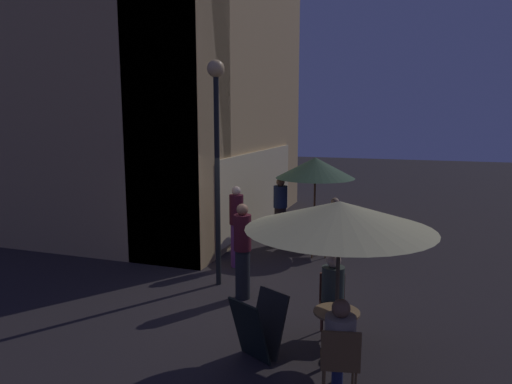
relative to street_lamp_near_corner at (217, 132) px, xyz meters
name	(u,v)px	position (x,y,z in m)	size (l,w,h in m)	color
ground_plane	(235,298)	(-0.57, -0.57, -2.98)	(60.00, 60.00, 0.00)	#292425
cafe_building	(173,53)	(3.41, 2.74, 1.96)	(8.65, 7.12, 9.90)	tan
street_lamp_near_corner	(217,132)	(0.00, 0.00, 0.00)	(0.32, 0.32, 4.29)	black
menu_sandwich_board	(259,327)	(-2.42, -1.64, -2.54)	(0.82, 0.78, 0.87)	black
cafe_table_0	(314,226)	(3.21, -1.23, -2.44)	(0.76, 0.76, 0.74)	black
cafe_table_1	(336,329)	(-2.23, -2.66, -2.49)	(0.61, 0.61, 0.74)	black
patio_umbrella_0	(315,168)	(3.21, -1.23, -0.97)	(1.96, 1.96, 2.27)	black
patio_umbrella_1	(340,216)	(-2.23, -2.66, -0.97)	(2.43, 2.43, 2.21)	black
cafe_chair_0	(318,236)	(2.39, -1.51, -2.46)	(0.49, 0.49, 0.85)	brown
cafe_chair_1	(337,221)	(3.88, -1.70, -2.42)	(0.57, 0.57, 0.95)	black
cafe_chair_2	(340,358)	(-3.10, -2.84, -2.42)	(0.52, 0.52, 0.92)	brown
cafe_chair_3	(332,298)	(-1.39, -2.46, -2.42)	(0.46, 0.46, 0.93)	brown
patron_seated_0	(333,218)	(3.75, -1.61, -2.31)	(0.50, 0.46, 1.19)	#4F151C
patron_seated_1	(340,341)	(-2.96, -2.81, -2.29)	(0.54, 0.42, 1.22)	navy
patron_seated_2	(333,291)	(-1.53, -2.49, -2.25)	(0.53, 0.41, 1.29)	black
patron_standing_3	(280,212)	(3.10, -0.38, -2.11)	(0.35, 0.35, 1.74)	black
patron_standing_4	(243,251)	(-0.51, -0.70, -2.09)	(0.31, 0.31, 1.75)	black
patron_standing_5	(236,226)	(1.15, 0.06, -2.07)	(0.31, 0.31, 1.79)	#652F6E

